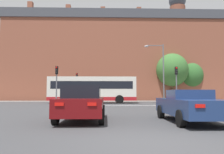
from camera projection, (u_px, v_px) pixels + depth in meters
The scene contains 14 objects.
ground_plane at pixel (152, 143), 5.45m from camera, with size 400.00×400.00×0.00m, color #3D3D3F.
stop_line_strip at pixel (118, 106), 21.56m from camera, with size 9.23×0.30×0.01m, color silver.
far_pavement at pixel (113, 101), 33.60m from camera, with size 70.25×2.50×0.01m, color gray.
brick_civic_building at pixel (120, 58), 42.10m from camera, with size 41.62×11.24×21.21m.
car_saloon_left at pixel (82, 103), 9.85m from camera, with size 2.01×4.32×1.58m.
car_roadster_right at pixel (190, 105), 9.42m from camera, with size 2.08×4.69×1.38m.
bus_crossing_lead at pixel (92, 89), 26.89m from camera, with size 10.55×2.74×3.20m.
traffic_light_near_right at pixel (176, 79), 21.97m from camera, with size 0.26×0.31×3.90m.
traffic_light_far_left at pixel (77, 82), 33.29m from camera, with size 0.26×0.31×4.31m.
traffic_light_near_left at pixel (57, 79), 21.64m from camera, with size 0.26×0.31×3.92m.
street_lamp_junction at pixel (160, 67), 26.53m from camera, with size 2.39×0.36×7.20m.
pedestrian_waiting at pixel (52, 95), 33.20m from camera, with size 0.34×0.45×1.62m.
tree_by_building at pixel (172, 70), 36.26m from camera, with size 5.22×5.22×7.83m.
tree_kerbside at pixel (189, 75), 38.15m from camera, with size 4.73×4.73×6.81m.
Camera 1 is at (-1.15, -5.53, 1.24)m, focal length 35.00 mm.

